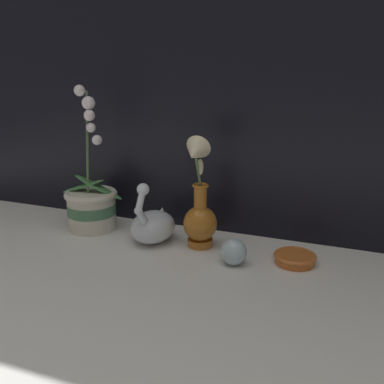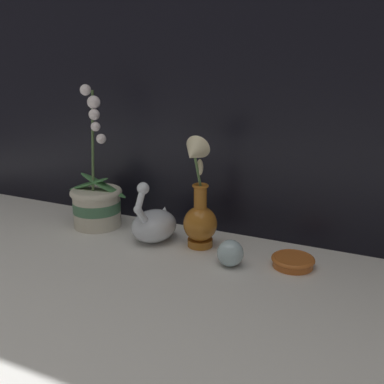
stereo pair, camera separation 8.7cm
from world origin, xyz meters
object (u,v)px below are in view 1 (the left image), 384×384
(swan_figurine, at_px, (153,224))
(amber_dish, at_px, (295,258))
(blue_vase, at_px, (199,210))
(glass_sphere, at_px, (234,252))
(orchid_potted_plant, at_px, (92,203))

(swan_figurine, relative_size, amber_dish, 1.74)
(blue_vase, distance_m, glass_sphere, 0.16)
(amber_dish, bearing_deg, orchid_potted_plant, 177.58)
(blue_vase, height_order, amber_dish, blue_vase)
(orchid_potted_plant, height_order, amber_dish, orchid_potted_plant)
(glass_sphere, bearing_deg, orchid_potted_plant, 169.46)
(blue_vase, bearing_deg, swan_figurine, -176.68)
(orchid_potted_plant, xyz_separation_m, amber_dish, (0.62, -0.03, -0.07))
(blue_vase, height_order, glass_sphere, blue_vase)
(swan_figurine, distance_m, amber_dish, 0.41)
(orchid_potted_plant, bearing_deg, swan_figurine, -6.06)
(orchid_potted_plant, relative_size, swan_figurine, 2.29)
(orchid_potted_plant, height_order, swan_figurine, orchid_potted_plant)
(swan_figurine, distance_m, glass_sphere, 0.27)
(swan_figurine, relative_size, glass_sphere, 2.79)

